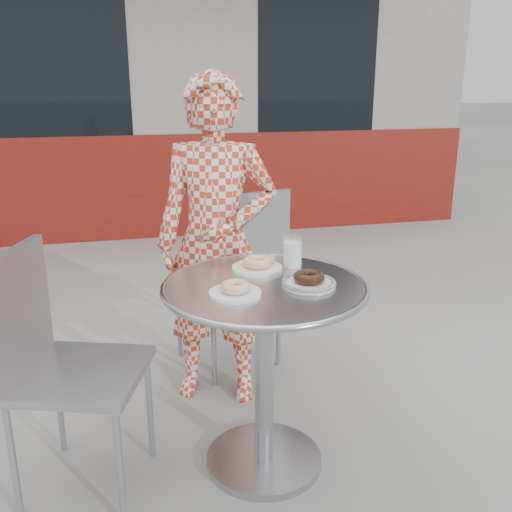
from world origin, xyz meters
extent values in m
plane|color=gray|center=(0.00, 0.00, 0.00)|extent=(60.00, 60.00, 0.00)
cube|color=gray|center=(0.00, 5.60, 1.50)|extent=(6.00, 4.00, 3.00)
cube|color=maroon|center=(0.00, 3.68, 0.50)|extent=(6.02, 0.20, 1.00)
cube|color=black|center=(-1.20, 3.61, 1.70)|extent=(1.60, 0.04, 1.40)
cube|color=black|center=(1.40, 3.61, 1.70)|extent=(1.20, 0.04, 1.40)
cylinder|color=silver|center=(-0.05, 0.00, 0.02)|extent=(0.47, 0.47, 0.03)
cylinder|color=silver|center=(-0.05, 0.00, 0.39)|extent=(0.08, 0.08, 0.75)
cylinder|color=silver|center=(-0.05, 0.00, 0.77)|extent=(0.75, 0.75, 0.02)
torus|color=silver|center=(-0.05, 0.00, 0.77)|extent=(0.78, 0.78, 0.03)
cube|color=#9DA0A4|center=(-0.02, 0.91, 0.50)|extent=(0.60, 0.60, 0.03)
cube|color=#9DA0A4|center=(0.05, 0.70, 0.75)|extent=(0.45, 0.19, 0.47)
cube|color=#9DA0A4|center=(-0.74, 0.03, 0.48)|extent=(0.57, 0.57, 0.03)
cube|color=#9DA0A4|center=(-0.94, 0.10, 0.72)|extent=(0.17, 0.43, 0.45)
imported|color=#B9351C|center=(-0.13, 0.60, 0.78)|extent=(0.66, 0.53, 1.55)
cylinder|color=white|center=(-0.04, 0.17, 0.79)|extent=(0.20, 0.20, 0.01)
torus|color=#C47B4B|center=(-0.04, 0.17, 0.82)|extent=(0.12, 0.12, 0.04)
sphere|color=#B77A3F|center=(0.02, 0.19, 0.82)|extent=(0.04, 0.04, 0.04)
cylinder|color=white|center=(-0.18, -0.08, 0.79)|extent=(0.19, 0.19, 0.01)
torus|color=#C47B4B|center=(-0.18, -0.08, 0.81)|extent=(0.11, 0.11, 0.04)
cylinder|color=white|center=(0.11, -0.05, 0.79)|extent=(0.20, 0.20, 0.01)
torus|color=black|center=(0.11, -0.05, 0.82)|extent=(0.12, 0.12, 0.04)
torus|color=black|center=(0.11, -0.05, 0.79)|extent=(0.20, 0.20, 0.02)
cylinder|color=white|center=(0.11, 0.17, 0.84)|extent=(0.07, 0.07, 0.10)
cylinder|color=white|center=(0.11, 0.17, 0.85)|extent=(0.08, 0.08, 0.12)
camera|label=1|loc=(-0.54, -1.93, 1.52)|focal=40.00mm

